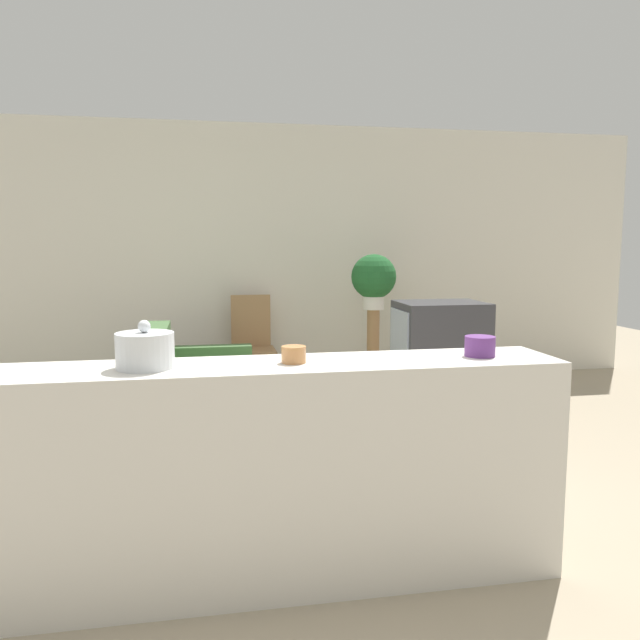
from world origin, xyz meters
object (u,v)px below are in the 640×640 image
potted_plant (374,278)px  decorative_bowl (145,350)px  wooden_chair (252,341)px  couch (194,400)px  television (440,334)px

potted_plant → decorative_bowl: (-1.88, -3.31, -0.09)m
wooden_chair → potted_plant: bearing=-12.5°
wooden_chair → potted_plant: (1.18, -0.26, 0.62)m
couch → decorative_bowl: decorative_bowl is taller
television → decorative_bowl: size_ratio=3.04×
couch → television: size_ratio=2.48×
potted_plant → decorative_bowl: potted_plant is taller
wooden_chair → couch: bearing=-112.4°
couch → television: 2.07m
couch → potted_plant: 2.22m
television → decorative_bowl: 3.14m
potted_plant → decorative_bowl: size_ratio=2.30×
couch → wooden_chair: bearing=67.6°
television → potted_plant: bearing=104.8°
wooden_chair → potted_plant: potted_plant is taller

